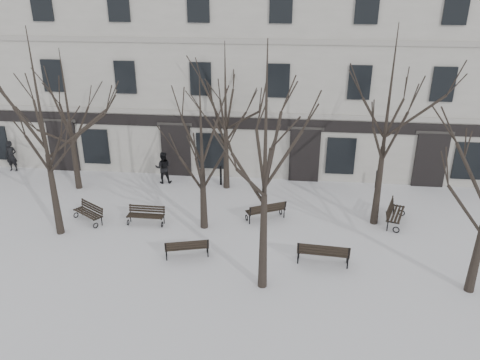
% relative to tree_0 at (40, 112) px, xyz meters
% --- Properties ---
extents(ground, '(100.00, 100.00, 0.00)m').
position_rel_tree_0_xyz_m(ground, '(6.96, -0.92, -5.34)').
color(ground, silver).
rests_on(ground, ground).
extents(building, '(40.40, 10.20, 11.40)m').
position_rel_tree_0_xyz_m(building, '(6.96, 12.04, 0.17)').
color(building, '#B8B4AA').
rests_on(building, ground).
extents(tree_0, '(5.98, 5.98, 8.55)m').
position_rel_tree_0_xyz_m(tree_0, '(0.00, 0.00, 0.00)').
color(tree_0, black).
rests_on(tree_0, ground).
extents(tree_1, '(4.65, 4.65, 6.65)m').
position_rel_tree_0_xyz_m(tree_1, '(6.07, 1.21, -1.19)').
color(tree_1, black).
rests_on(tree_1, ground).
extents(tree_2, '(5.96, 5.96, 8.52)m').
position_rel_tree_0_xyz_m(tree_2, '(8.92, -2.81, -0.02)').
color(tree_2, black).
rests_on(tree_2, ground).
extents(tree_4, '(5.01, 5.01, 7.16)m').
position_rel_tree_0_xyz_m(tree_4, '(-1.26, 4.67, -0.87)').
color(tree_4, black).
rests_on(tree_4, ground).
extents(tree_5, '(5.23, 5.23, 7.47)m').
position_rel_tree_0_xyz_m(tree_5, '(6.44, 5.62, -0.67)').
color(tree_5, black).
rests_on(tree_5, ground).
extents(tree_6, '(6.02, 6.02, 8.60)m').
position_rel_tree_0_xyz_m(tree_6, '(13.57, 2.46, 0.03)').
color(tree_6, black).
rests_on(tree_6, ground).
extents(bench_0, '(1.65, 0.62, 0.83)m').
position_rel_tree_0_xyz_m(bench_0, '(3.45, 1.24, -4.89)').
color(bench_0, black).
rests_on(bench_0, ground).
extents(bench_1, '(1.79, 1.04, 0.86)m').
position_rel_tree_0_xyz_m(bench_1, '(5.86, -1.29, -4.88)').
color(bench_1, black).
rests_on(bench_1, ground).
extents(bench_2, '(2.01, 0.86, 0.99)m').
position_rel_tree_0_xyz_m(bench_2, '(11.12, -1.18, -4.81)').
color(bench_2, black).
rests_on(bench_2, ground).
extents(bench_3, '(1.66, 1.38, 0.82)m').
position_rel_tree_0_xyz_m(bench_3, '(0.82, 1.19, -4.90)').
color(bench_3, black).
rests_on(bench_3, ground).
extents(bench_4, '(1.87, 1.38, 0.90)m').
position_rel_tree_0_xyz_m(bench_4, '(8.74, 2.21, -4.85)').
color(bench_4, black).
rests_on(bench_4, ground).
extents(bench_5, '(1.22, 1.95, 0.93)m').
position_rel_tree_0_xyz_m(bench_5, '(14.43, 2.57, -4.84)').
color(bench_5, black).
rests_on(bench_5, ground).
extents(bollard_a, '(0.14, 0.14, 1.07)m').
position_rel_tree_0_xyz_m(bollard_a, '(6.09, 5.94, -4.77)').
color(bollard_a, black).
rests_on(bollard_a, ground).
extents(bollard_b, '(0.13, 0.13, 0.99)m').
position_rel_tree_0_xyz_m(bollard_b, '(14.24, 6.45, -4.81)').
color(bollard_b, black).
rests_on(bollard_b, ground).
extents(pedestrian_a, '(0.66, 0.45, 1.75)m').
position_rel_tree_0_xyz_m(pedestrian_a, '(-6.03, 6.60, -5.34)').
color(pedestrian_a, black).
rests_on(pedestrian_a, ground).
extents(pedestrian_b, '(0.95, 0.80, 1.74)m').
position_rel_tree_0_xyz_m(pedestrian_b, '(3.00, 5.87, -5.34)').
color(pedestrian_b, black).
rests_on(pedestrian_b, ground).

